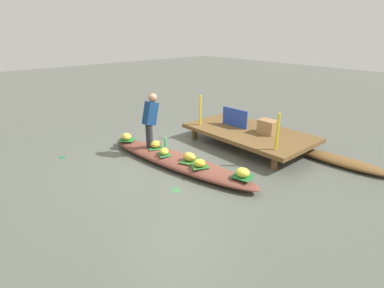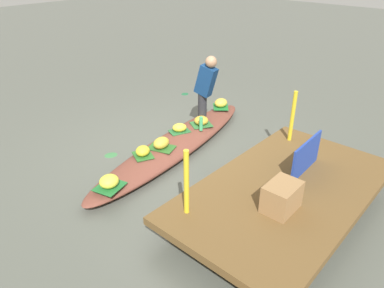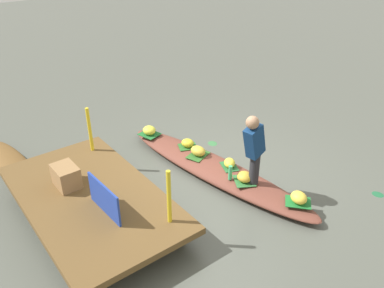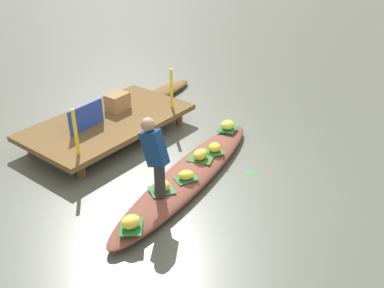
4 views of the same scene
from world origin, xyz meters
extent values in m
plane|color=#53574E|center=(0.00, 0.00, 0.00)|extent=(40.00, 40.00, 0.00)
cube|color=brown|center=(0.26, 2.19, 0.34)|extent=(3.20, 1.80, 0.10)
cylinder|color=#52411C|center=(-1.02, 1.47, 0.15)|extent=(0.14, 0.14, 0.29)
cylinder|color=brown|center=(1.54, 1.47, 0.15)|extent=(0.14, 0.14, 0.29)
cylinder|color=brown|center=(-1.02, 2.91, 0.15)|extent=(0.14, 0.14, 0.29)
cylinder|color=brown|center=(1.54, 2.91, 0.15)|extent=(0.14, 0.14, 0.29)
ellipsoid|color=brown|center=(0.00, 0.00, 0.11)|extent=(4.21, 1.34, 0.22)
ellipsoid|color=brown|center=(2.39, 2.76, 0.08)|extent=(2.19, 0.61, 0.17)
cube|color=#20682F|center=(1.61, 0.32, 0.23)|extent=(0.44, 0.41, 0.01)
ellipsoid|color=yellow|center=(1.61, 0.32, 0.31)|extent=(0.28, 0.26, 0.17)
cube|color=#286634|center=(-0.24, -0.14, 0.23)|extent=(0.42, 0.36, 0.01)
ellipsoid|color=yellow|center=(-0.24, -0.14, 0.30)|extent=(0.31, 0.30, 0.15)
cube|color=#1E712F|center=(-1.61, -0.29, 0.23)|extent=(0.48, 0.47, 0.01)
ellipsoid|color=yellow|center=(-1.61, -0.29, 0.32)|extent=(0.31, 0.28, 0.18)
cube|color=#2E6427|center=(0.39, 0.05, 0.23)|extent=(0.41, 0.49, 0.01)
ellipsoid|color=gold|center=(0.39, 0.05, 0.32)|extent=(0.32, 0.26, 0.18)
cube|color=#317037|center=(-0.71, -0.04, 0.23)|extent=(0.47, 0.46, 0.01)
ellipsoid|color=gold|center=(-0.71, -0.04, 0.31)|extent=(0.35, 0.34, 0.16)
cube|color=#2B6628|center=(0.75, 0.02, 0.23)|extent=(0.39, 0.42, 0.01)
ellipsoid|color=gold|center=(0.75, 0.02, 0.31)|extent=(0.30, 0.29, 0.15)
cylinder|color=#28282D|center=(-0.83, -0.12, 0.50)|extent=(0.16, 0.16, 0.55)
cube|color=navy|center=(-0.84, -0.06, 1.02)|extent=(0.24, 0.43, 0.58)
sphere|color=#9E7556|center=(-0.85, 0.04, 1.37)|extent=(0.20, 0.20, 0.20)
cylinder|color=#42B46E|center=(-0.52, 0.11, 0.35)|extent=(0.06, 0.06, 0.26)
cube|color=#223EA0|center=(-0.24, 2.19, 0.63)|extent=(0.80, 0.06, 0.47)
cylinder|color=yellow|center=(-0.94, 1.59, 0.80)|extent=(0.06, 0.06, 0.81)
cylinder|color=yellow|center=(1.46, 1.59, 0.80)|extent=(0.06, 0.06, 0.81)
cube|color=#987146|center=(0.69, 2.36, 0.56)|extent=(0.44, 0.33, 0.34)
ellipsoid|color=#397641|center=(0.86, -0.69, 0.00)|extent=(0.27, 0.25, 0.01)
ellipsoid|color=#20623B|center=(-2.11, -1.75, 0.00)|extent=(0.23, 0.21, 0.01)
camera|label=1|loc=(4.84, -3.80, 2.85)|focal=28.48mm
camera|label=2|loc=(3.87, 3.84, 3.05)|focal=33.92mm
camera|label=3|loc=(-4.38, 3.86, 3.92)|focal=36.84mm
camera|label=4|loc=(-4.75, -3.80, 4.08)|focal=41.15mm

